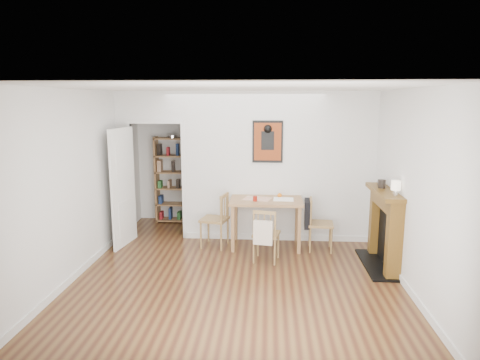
# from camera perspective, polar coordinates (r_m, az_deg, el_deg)

# --- Properties ---
(ground) EXTENTS (5.20, 5.20, 0.00)m
(ground) POSITION_cam_1_polar(r_m,az_deg,el_deg) (6.46, -0.16, -11.66)
(ground) COLOR brown
(ground) RESTS_ON ground
(room_shell) EXTENTS (5.20, 5.20, 5.20)m
(room_shell) POSITION_cam_1_polar(r_m,az_deg,el_deg) (7.41, 1.34, 1.66)
(room_shell) COLOR silver
(room_shell) RESTS_ON ground
(dining_table) EXTENTS (1.20, 0.76, 0.82)m
(dining_table) POSITION_cam_1_polar(r_m,az_deg,el_deg) (7.17, 3.51, -3.36)
(dining_table) COLOR olive
(dining_table) RESTS_ON ground
(chair_left) EXTENTS (0.55, 0.55, 0.92)m
(chair_left) POSITION_cam_1_polar(r_m,az_deg,el_deg) (7.24, -3.43, -5.34)
(chair_left) COLOR olive
(chair_left) RESTS_ON ground
(chair_right) EXTENTS (0.52, 0.47, 0.87)m
(chair_right) POSITION_cam_1_polar(r_m,az_deg,el_deg) (7.18, 10.55, -5.73)
(chair_right) COLOR olive
(chair_right) RESTS_ON ground
(chair_front) EXTENTS (0.49, 0.53, 0.84)m
(chair_front) POSITION_cam_1_polar(r_m,az_deg,el_deg) (6.61, 3.50, -7.25)
(chair_front) COLOR olive
(chair_front) RESTS_ON ground
(bookshelf) EXTENTS (0.73, 0.29, 1.74)m
(bookshelf) POSITION_cam_1_polar(r_m,az_deg,el_deg) (8.73, -8.81, -0.03)
(bookshelf) COLOR olive
(bookshelf) RESTS_ON ground
(fireplace) EXTENTS (0.45, 1.25, 1.16)m
(fireplace) POSITION_cam_1_polar(r_m,az_deg,el_deg) (6.71, 18.82, -5.83)
(fireplace) COLOR brown
(fireplace) RESTS_ON ground
(red_glass) EXTENTS (0.07, 0.07, 0.09)m
(red_glass) POSITION_cam_1_polar(r_m,az_deg,el_deg) (7.01, 2.03, -2.49)
(red_glass) COLOR maroon
(red_glass) RESTS_ON dining_table
(orange_fruit) EXTENTS (0.07, 0.07, 0.07)m
(orange_fruit) POSITION_cam_1_polar(r_m,az_deg,el_deg) (7.30, 5.30, -2.04)
(orange_fruit) COLOR #D9650B
(orange_fruit) RESTS_ON dining_table
(placemat) EXTENTS (0.51, 0.43, 0.00)m
(placemat) POSITION_cam_1_polar(r_m,az_deg,el_deg) (7.19, 2.33, -2.50)
(placemat) COLOR beige
(placemat) RESTS_ON dining_table
(notebook) EXTENTS (0.34, 0.26, 0.02)m
(notebook) POSITION_cam_1_polar(r_m,az_deg,el_deg) (7.14, 5.82, -2.57)
(notebook) COLOR white
(notebook) RESTS_ON dining_table
(mantel_lamp) EXTENTS (0.13, 0.13, 0.21)m
(mantel_lamp) POSITION_cam_1_polar(r_m,az_deg,el_deg) (6.22, 20.07, -0.80)
(mantel_lamp) COLOR silver
(mantel_lamp) RESTS_ON fireplace
(ceramic_jar_a) EXTENTS (0.11, 0.11, 0.13)m
(ceramic_jar_a) POSITION_cam_1_polar(r_m,az_deg,el_deg) (6.69, 18.39, -0.49)
(ceramic_jar_a) COLOR black
(ceramic_jar_a) RESTS_ON fireplace
(ceramic_jar_b) EXTENTS (0.07, 0.07, 0.09)m
(ceramic_jar_b) POSITION_cam_1_polar(r_m,az_deg,el_deg) (6.90, 18.17, -0.31)
(ceramic_jar_b) COLOR black
(ceramic_jar_b) RESTS_ON fireplace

